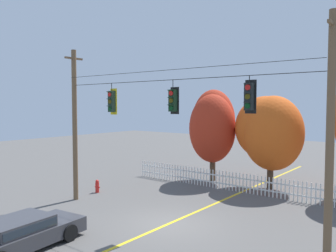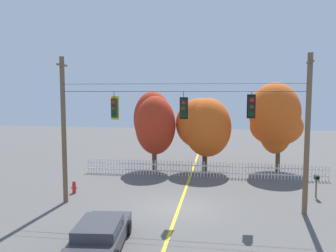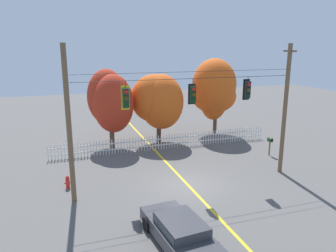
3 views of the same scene
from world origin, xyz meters
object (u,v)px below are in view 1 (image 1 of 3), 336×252
object	(u,v)px
autumn_maple_near_fence	(213,125)
autumn_maple_mid	(270,131)
traffic_signal_westbound_side	(173,100)
parked_car	(20,233)
fire_hydrant	(97,186)
traffic_signal_eastbound_side	(112,101)
traffic_signal_northbound_primary	(249,97)

from	to	relation	value
autumn_maple_near_fence	autumn_maple_mid	size ratio (longest dim) A/B	1.09
autumn_maple_mid	traffic_signal_westbound_side	bearing A→B (deg)	-94.42
autumn_maple_mid	parked_car	xyz separation A→B (m)	(-3.39, -14.20, -2.95)
traffic_signal_westbound_side	fire_hydrant	bearing A→B (deg)	165.99
traffic_signal_westbound_side	fire_hydrant	size ratio (longest dim) A/B	1.91
traffic_signal_eastbound_side	traffic_signal_northbound_primary	bearing A→B (deg)	-0.00
traffic_signal_westbound_side	autumn_maple_mid	world-z (taller)	traffic_signal_westbound_side
traffic_signal_northbound_primary	autumn_maple_near_fence	distance (m)	11.08
autumn_maple_mid	autumn_maple_near_fence	bearing A→B (deg)	-178.06
traffic_signal_westbound_side	autumn_maple_near_fence	distance (m)	9.41
autumn_maple_mid	fire_hydrant	size ratio (longest dim) A/B	7.56
traffic_signal_eastbound_side	traffic_signal_northbound_primary	world-z (taller)	same
autumn_maple_near_fence	fire_hydrant	size ratio (longest dim) A/B	8.22
traffic_signal_eastbound_side	traffic_signal_westbound_side	world-z (taller)	same
parked_car	fire_hydrant	distance (m)	8.21
traffic_signal_westbound_side	autumn_maple_mid	size ratio (longest dim) A/B	0.25
autumn_maple_near_fence	fire_hydrant	bearing A→B (deg)	-117.41
traffic_signal_westbound_side	parked_car	distance (m)	7.63
traffic_signal_westbound_side	traffic_signal_eastbound_side	bearing A→B (deg)	179.98
autumn_maple_near_fence	autumn_maple_mid	distance (m)	3.92
autumn_maple_mid	traffic_signal_eastbound_side	bearing A→B (deg)	-116.42
traffic_signal_westbound_side	fire_hydrant	world-z (taller)	traffic_signal_westbound_side
autumn_maple_near_fence	autumn_maple_mid	xyz separation A→B (m)	(3.91, 0.13, -0.21)
autumn_maple_near_fence	parked_car	size ratio (longest dim) A/B	1.31
traffic_signal_westbound_side	traffic_signal_northbound_primary	distance (m)	3.42
traffic_signal_northbound_primary	parked_car	size ratio (longest dim) A/B	0.29
traffic_signal_northbound_primary	autumn_maple_near_fence	bearing A→B (deg)	127.39
autumn_maple_mid	fire_hydrant	world-z (taller)	autumn_maple_mid
traffic_signal_westbound_side	fire_hydrant	distance (m)	8.62
traffic_signal_eastbound_side	autumn_maple_mid	distance (m)	10.02
traffic_signal_westbound_side	parked_car	xyz separation A→B (m)	(-2.70, -5.36, -4.70)
traffic_signal_eastbound_side	parked_car	xyz separation A→B (m)	(1.00, -5.37, -4.68)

